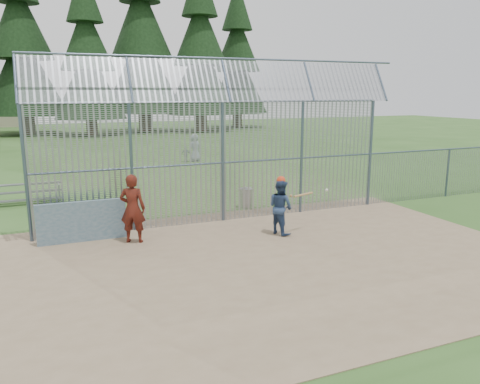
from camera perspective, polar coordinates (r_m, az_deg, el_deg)
name	(u,v)px	position (r m, az deg, el deg)	size (l,w,h in m)	color
ground	(268,252)	(12.93, 3.42, -7.36)	(120.00, 120.00, 0.00)	#2D511E
dirt_infield	(276,258)	(12.51, 4.42, -8.02)	(14.00, 10.00, 0.02)	#756047
dugout_wall	(82,222)	(14.36, -18.70, -3.43)	(2.50, 0.12, 1.20)	#38566B
batter	(281,207)	(14.35, 4.96, -1.82)	(0.82, 0.64, 1.69)	navy
onlooker	(133,209)	(13.80, -12.96, -1.98)	(0.73, 0.48, 2.01)	maroon
bg_kid_standing	(195,148)	(29.77, -5.52, 5.40)	(0.85, 0.55, 1.74)	gray
bg_kid_seated	(186,154)	(29.60, -6.64, 4.60)	(0.57, 0.24, 0.98)	slate
batting_gear	(286,183)	(14.25, 5.64, 1.06)	(1.82, 0.46, 0.65)	red
trash_can	(245,198)	(17.72, 0.67, -0.70)	(0.56, 0.56, 0.82)	#94969C
bleacher	(21,193)	(20.29, -25.13, -0.14)	(3.00, 0.95, 0.72)	slate
backstop_fence	(273,150)	(16.19, 4.00, 5.17)	(20.09, 0.81, 5.30)	#47566B
conifer_row	(113,28)	(53.37, -15.28, 18.70)	(38.48, 12.26, 20.20)	#332319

